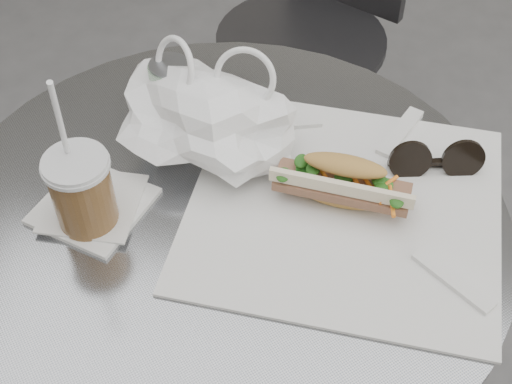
% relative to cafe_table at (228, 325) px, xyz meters
% --- Properties ---
extents(cafe_table, '(0.76, 0.76, 0.74)m').
position_rel_cafe_table_xyz_m(cafe_table, '(0.00, 0.00, 0.00)').
color(cafe_table, slate).
rests_on(cafe_table, ground).
extents(chair_far, '(0.42, 0.44, 0.75)m').
position_rel_cafe_table_xyz_m(chair_far, '(-0.02, 0.82, -0.13)').
color(chair_far, '#2C2C2E').
rests_on(chair_far, ground).
extents(sandwich_paper, '(0.41, 0.39, 0.00)m').
position_rel_cafe_table_xyz_m(sandwich_paper, '(0.15, 0.05, 0.28)').
color(sandwich_paper, white).
rests_on(sandwich_paper, cafe_table).
extents(banh_mi, '(0.22, 0.09, 0.07)m').
position_rel_cafe_table_xyz_m(banh_mi, '(0.15, 0.06, 0.31)').
color(banh_mi, '#BF8848').
rests_on(banh_mi, sandwich_paper).
extents(iced_coffee, '(0.08, 0.08, 0.24)m').
position_rel_cafe_table_xyz_m(iced_coffee, '(-0.16, -0.05, 0.33)').
color(iced_coffee, brown).
rests_on(iced_coffee, cafe_table).
extents(sunglasses, '(0.13, 0.06, 0.06)m').
position_rel_cafe_table_xyz_m(sunglasses, '(0.26, 0.14, 0.30)').
color(sunglasses, black).
rests_on(sunglasses, cafe_table).
extents(plastic_bag, '(0.28, 0.25, 0.12)m').
position_rel_cafe_table_xyz_m(plastic_bag, '(-0.05, 0.11, 0.33)').
color(plastic_bag, white).
rests_on(plastic_bag, cafe_table).
extents(napkin_stack, '(0.16, 0.16, 0.01)m').
position_rel_cafe_table_xyz_m(napkin_stack, '(-0.17, -0.03, 0.28)').
color(napkin_stack, white).
rests_on(napkin_stack, cafe_table).
extents(drink_can, '(0.06, 0.06, 0.11)m').
position_rel_cafe_table_xyz_m(drink_can, '(-0.11, 0.15, 0.33)').
color(drink_can, '#55935A').
rests_on(drink_can, cafe_table).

